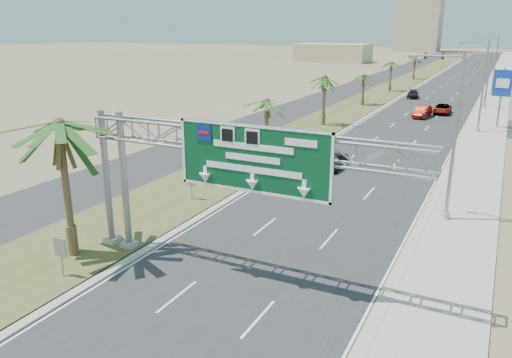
{
  "coord_description": "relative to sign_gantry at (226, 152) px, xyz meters",
  "views": [
    {
      "loc": [
        9.86,
        -8.95,
        11.42
      ],
      "look_at": [
        -0.71,
        12.23,
        4.2
      ],
      "focal_mm": 35.0,
      "sensor_mm": 36.0,
      "label": 1
    }
  ],
  "objects": [
    {
      "name": "tower_distant",
      "position": [
        -30.94,
        240.07,
        11.44
      ],
      "size": [
        20.0,
        16.0,
        35.0
      ],
      "primitive_type": "cube",
      "color": "tan",
      "rests_on": "ground"
    },
    {
      "name": "streetlight_far",
      "position": [
        8.36,
        78.07,
        -1.36
      ],
      "size": [
        3.27,
        0.44,
        10.0
      ],
      "color": "gray",
      "rests_on": "ground"
    },
    {
      "name": "palm_row_b",
      "position": [
        -8.44,
        22.07,
        -1.16
      ],
      "size": [
        3.99,
        3.99,
        5.95
      ],
      "color": "brown",
      "rests_on": "ground"
    },
    {
      "name": "median_signback_a",
      "position": [
        -6.74,
        -3.93,
        -4.61
      ],
      "size": [
        0.75,
        0.08,
        2.08
      ],
      "color": "gray",
      "rests_on": "ground"
    },
    {
      "name": "sidewalk_right",
      "position": [
        9.56,
        100.07,
        -6.01
      ],
      "size": [
        4.0,
        300.0,
        0.1
      ],
      "primitive_type": "cube",
      "color": "#9E9B93",
      "rests_on": "ground"
    },
    {
      "name": "building_distant_left",
      "position": [
        -43.94,
        150.07,
        -3.06
      ],
      "size": [
        24.0,
        14.0,
        6.0
      ],
      "primitive_type": "cube",
      "color": "#C5B185",
      "rests_on": "ground"
    },
    {
      "name": "car_mid_lane",
      "position": [
        1.35,
        49.3,
        -5.28
      ],
      "size": [
        1.95,
        4.79,
        1.55
      ],
      "primitive_type": "imported",
      "rotation": [
        0.0,
        0.0,
        -0.07
      ],
      "color": "#6A0E09",
      "rests_on": "ground"
    },
    {
      "name": "streetlight_near",
      "position": [
        8.36,
        12.07,
        -1.36
      ],
      "size": [
        3.27,
        0.44,
        10.0
      ],
      "color": "gray",
      "rests_on": "ground"
    },
    {
      "name": "palm_row_f",
      "position": [
        -8.44,
        100.07,
        -1.35
      ],
      "size": [
        3.99,
        3.99,
        5.75
      ],
      "color": "brown",
      "rests_on": "ground"
    },
    {
      "name": "palm_row_c",
      "position": [
        -8.44,
        38.07,
        -0.39
      ],
      "size": [
        3.99,
        3.99,
        6.75
      ],
      "color": "brown",
      "rests_on": "ground"
    },
    {
      "name": "median_signback_b",
      "position": [
        -7.44,
        8.07,
        -4.61
      ],
      "size": [
        0.75,
        0.08,
        2.08
      ],
      "color": "gray",
      "rests_on": "ground"
    },
    {
      "name": "car_left_lane",
      "position": [
        -1.23,
        20.09,
        -5.4
      ],
      "size": [
        1.71,
        3.94,
        1.32
      ],
      "primitive_type": "imported",
      "rotation": [
        0.0,
        0.0,
        -0.04
      ],
      "color": "black",
      "rests_on": "ground"
    },
    {
      "name": "pole_sign_blue",
      "position": [
        10.42,
        45.57,
        -1.02
      ],
      "size": [
        2.02,
        0.61,
        6.97
      ],
      "color": "gray",
      "rests_on": "ground"
    },
    {
      "name": "streetlight_mid",
      "position": [
        8.36,
        42.07,
        -1.36
      ],
      "size": [
        3.27,
        0.44,
        10.0
      ],
      "color": "gray",
      "rests_on": "ground"
    },
    {
      "name": "car_far",
      "position": [
        -3.08,
        68.14,
        -5.41
      ],
      "size": [
        2.4,
        4.67,
        1.3
      ],
      "primitive_type": "imported",
      "rotation": [
        0.0,
        0.0,
        0.13
      ],
      "color": "black",
      "rests_on": "ground"
    },
    {
      "name": "palm_near",
      "position": [
        -8.14,
        -1.93,
        0.87
      ],
      "size": [
        5.7,
        5.7,
        8.35
      ],
      "color": "brown",
      "rests_on": "ground"
    },
    {
      "name": "palm_row_d",
      "position": [
        -8.44,
        56.07,
        -1.64
      ],
      "size": [
        3.99,
        3.99,
        5.45
      ],
      "color": "brown",
      "rests_on": "ground"
    },
    {
      "name": "car_right_lane",
      "position": [
        3.39,
        53.44,
        -5.4
      ],
      "size": [
        2.38,
        4.83,
        1.32
      ],
      "primitive_type": "imported",
      "rotation": [
        0.0,
        0.0,
        0.04
      ],
      "color": "gray",
      "rests_on": "ground"
    },
    {
      "name": "opposing_road",
      "position": [
        -15.94,
        100.07,
        -6.05
      ],
      "size": [
        8.0,
        300.0,
        0.02
      ],
      "primitive_type": "cube",
      "color": "#28282B",
      "rests_on": "ground"
    },
    {
      "name": "road",
      "position": [
        1.06,
        100.07,
        -6.05
      ],
      "size": [
        12.0,
        300.0,
        0.02
      ],
      "primitive_type": "cube",
      "color": "#28282B",
      "rests_on": "ground"
    },
    {
      "name": "median_grass",
      "position": [
        -8.94,
        100.07,
        -6.0
      ],
      "size": [
        7.0,
        300.0,
        0.12
      ],
      "primitive_type": "cube",
      "color": "#4A5425",
      "rests_on": "ground"
    },
    {
      "name": "sign_gantry",
      "position": [
        0.0,
        0.0,
        0.0
      ],
      "size": [
        16.75,
        1.24,
        7.5
      ],
      "color": "gray",
      "rests_on": "ground"
    },
    {
      "name": "signal_mast",
      "position": [
        6.23,
        62.05,
        -1.21
      ],
      "size": [
        10.28,
        0.71,
        8.0
      ],
      "color": "gray",
      "rests_on": "ground"
    },
    {
      "name": "palm_row_e",
      "position": [
        -8.44,
        75.07,
        -0.97
      ],
      "size": [
        3.99,
        3.99,
        6.15
      ],
      "color": "brown",
      "rests_on": "ground"
    }
  ]
}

